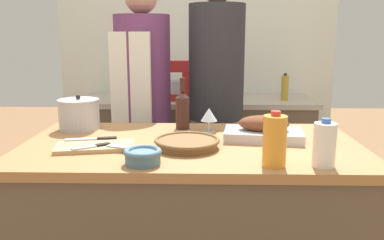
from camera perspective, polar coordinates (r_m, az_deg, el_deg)
kitchen_island at (r=2.02m, az=-0.09°, el=-15.97°), size 1.52×0.83×0.93m
back_counter at (r=3.38m, az=0.55°, el=-4.45°), size 1.87×0.60×0.90m
back_wall at (r=3.60m, az=0.66°, el=9.86°), size 2.37×0.10×2.55m
roasting_pan at (r=1.93m, az=10.00°, el=-1.44°), size 0.38×0.26×0.11m
wicker_basket at (r=1.76m, az=-0.70°, el=-3.21°), size 0.28×0.28×0.04m
cutting_board at (r=1.81m, az=-13.40°, el=-3.63°), size 0.36×0.23×0.02m
stock_pot at (r=2.18m, az=-15.57°, el=0.81°), size 0.21×0.21×0.18m
mixing_bowl at (r=1.56m, az=-6.92°, el=-5.01°), size 0.15×0.15×0.06m
juice_jug at (r=1.54m, az=11.52°, el=-2.88°), size 0.09×0.09×0.21m
milk_jug at (r=1.58m, az=18.10°, el=-3.29°), size 0.08×0.08×0.18m
wine_bottle_green at (r=2.10m, az=-1.34°, el=1.55°), size 0.07×0.07×0.27m
wine_glass_left at (r=2.04m, az=2.40°, el=0.69°), size 0.08×0.08×0.12m
knife_chef at (r=1.89m, az=-13.73°, el=-2.58°), size 0.23×0.07×0.01m
knife_paring at (r=1.71m, az=-8.98°, el=-3.88°), size 0.18×0.10×0.01m
knife_bread at (r=1.77m, az=-13.77°, el=-3.59°), size 0.15×0.12×0.01m
stand_mixer at (r=3.16m, az=-1.98°, el=5.07°), size 0.18×0.14×0.31m
condiment_bottle_tall at (r=3.31m, az=-9.70°, el=4.40°), size 0.06×0.06×0.18m
condiment_bottle_short at (r=3.23m, az=12.89°, el=4.41°), size 0.06×0.06×0.21m
person_cook_aproned at (r=2.65m, az=-6.84°, el=2.10°), size 0.36×0.39×1.73m
person_cook_guest at (r=2.65m, az=3.40°, el=3.12°), size 0.36×0.36×1.80m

